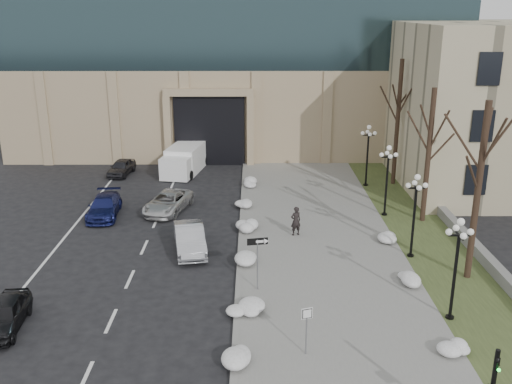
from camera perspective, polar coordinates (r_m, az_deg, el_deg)
sidewalk at (r=32.84m, az=6.37°, el=-5.39°), size 9.00×40.00×0.12m
curb at (r=32.62m, az=-1.54°, el=-5.43°), size 0.30×40.00×0.14m
grass_strip at (r=34.21m, az=17.29°, el=-5.17°), size 4.00×40.00×0.10m
stone_wall at (r=36.49m, az=19.43°, el=-3.42°), size 0.50×30.00×0.70m
car_a at (r=26.83m, az=-23.91°, el=-11.16°), size 1.88×3.99×1.32m
car_b at (r=32.07m, az=-6.64°, el=-4.66°), size 2.38×4.75×1.49m
car_c at (r=38.44m, az=-14.94°, el=-1.41°), size 2.19×4.67×1.32m
car_d at (r=38.42m, az=-8.80°, el=-1.01°), size 3.31×5.15×1.32m
car_e at (r=47.66m, az=-13.30°, el=2.42°), size 1.97×3.86×1.26m
pedestrian at (r=33.78m, az=4.00°, el=-2.91°), size 0.76×0.64×1.77m
box_truck at (r=47.67m, az=-7.06°, el=3.29°), size 3.48×7.08×2.15m
one_way_sign at (r=26.86m, az=0.51°, el=-5.58°), size 1.04×0.31×2.77m
keep_sign at (r=22.49m, az=5.10°, el=-12.75°), size 0.45×0.17×2.13m
snow_clump_b at (r=22.66m, az=-1.47°, el=-16.19°), size 1.10×1.60×0.36m
snow_clump_c at (r=26.02m, az=-1.19°, el=-11.31°), size 1.10×1.60×0.36m
snow_clump_d at (r=30.57m, az=-0.39°, el=-6.62°), size 1.10×1.60×0.36m
snow_clump_e at (r=34.74m, az=-0.85°, el=-3.51°), size 1.10×1.60×0.36m
snow_clump_f at (r=38.56m, az=-0.99°, el=-1.29°), size 1.10×1.60×0.36m
snow_clump_g at (r=43.15m, az=-1.03°, el=0.83°), size 1.10×1.60×0.36m
snow_clump_h at (r=24.38m, az=18.99°, el=-14.59°), size 1.10×1.60×0.36m
snow_clump_i at (r=29.29m, az=15.23°, el=-8.46°), size 1.10×1.60×0.36m
snow_clump_j at (r=33.84m, az=13.17°, el=-4.61°), size 1.10×1.60×0.36m
lamppost_a at (r=25.57m, az=19.45°, el=-6.03°), size 1.18×1.18×4.76m
lamppost_b at (r=31.32m, az=15.62°, el=-1.24°), size 1.18×1.18×4.76m
lamppost_c at (r=37.32m, az=13.01°, el=2.05°), size 1.18×1.18×4.76m
lamppost_d at (r=43.46m, az=11.13°, el=4.41°), size 1.18×1.18×4.76m
tree_near at (r=28.99m, az=21.56°, el=2.32°), size 3.20×3.20×9.00m
tree_mid at (r=36.39m, az=17.01°, el=5.27°), size 3.20×3.20×8.50m
tree_far at (r=43.84m, az=14.09°, el=8.43°), size 3.20×3.20×9.50m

